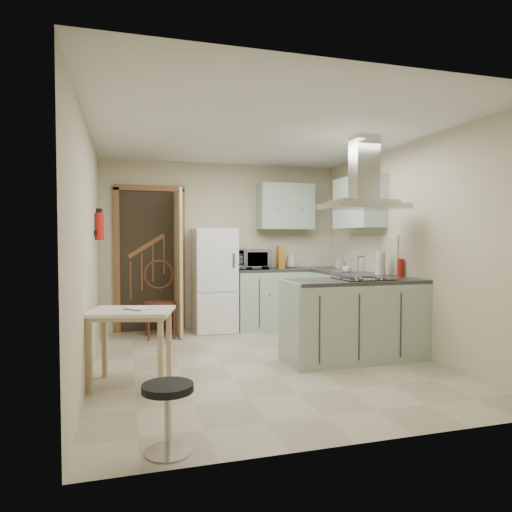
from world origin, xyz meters
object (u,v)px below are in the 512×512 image
object	(u,v)px
extractor_hood	(364,206)
drop_leaf_table	(131,347)
peninsula	(355,319)
fridge	(214,280)
stool	(168,418)
microwave	(251,259)
bentwood_chair	(160,303)

from	to	relation	value
extractor_hood	drop_leaf_table	bearing A→B (deg)	-175.00
peninsula	fridge	bearing A→B (deg)	121.74
fridge	extractor_hood	bearing A→B (deg)	-56.21
stool	microwave	size ratio (longest dim) A/B	0.84
fridge	stool	xyz separation A→B (m)	(-1.00, -3.67, -0.53)
extractor_hood	bentwood_chair	world-z (taller)	extractor_hood
drop_leaf_table	fridge	bearing A→B (deg)	75.92
fridge	drop_leaf_table	xyz separation A→B (m)	(-1.21, -2.20, -0.40)
extractor_hood	fridge	bearing A→B (deg)	123.79
extractor_hood	stool	distance (m)	3.24
peninsula	extractor_hood	bearing A→B (deg)	0.00
bentwood_chair	microwave	bearing A→B (deg)	8.10
extractor_hood	stool	world-z (taller)	extractor_hood
drop_leaf_table	bentwood_chair	bearing A→B (deg)	92.93
peninsula	stool	size ratio (longest dim) A/B	3.49
fridge	stool	size ratio (longest dim) A/B	3.38
extractor_hood	bentwood_chair	distance (m)	3.01
drop_leaf_table	bentwood_chair	world-z (taller)	bentwood_chair
peninsula	extractor_hood	xyz separation A→B (m)	(0.10, 0.00, 1.27)
peninsula	microwave	size ratio (longest dim) A/B	2.92
drop_leaf_table	microwave	distance (m)	2.91
drop_leaf_table	peninsula	bearing A→B (deg)	19.86
peninsula	drop_leaf_table	distance (m)	2.44
peninsula	bentwood_chair	xyz separation A→B (m)	(-2.03, 1.73, 0.03)
peninsula	extractor_hood	size ratio (longest dim) A/B	1.72
bentwood_chair	microwave	distance (m)	1.50
peninsula	stool	bearing A→B (deg)	-142.79
extractor_hood	bentwood_chair	xyz separation A→B (m)	(-2.13, 1.73, -1.24)
peninsula	microwave	world-z (taller)	microwave
drop_leaf_table	extractor_hood	bearing A→B (deg)	19.65
fridge	peninsula	distance (m)	2.35
bentwood_chair	microwave	xyz separation A→B (m)	(1.36, 0.25, 0.57)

